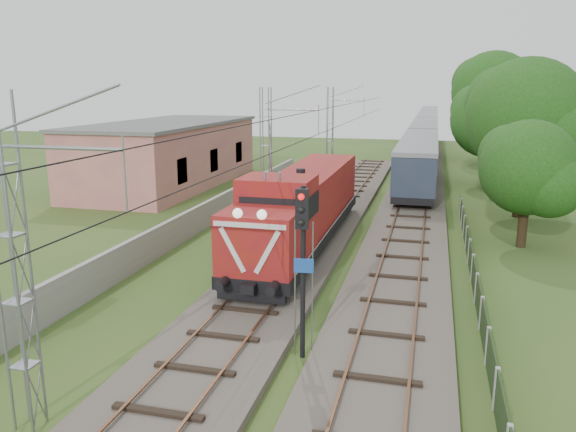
# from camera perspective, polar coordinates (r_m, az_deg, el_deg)

# --- Properties ---
(ground) EXTENTS (140.00, 140.00, 0.00)m
(ground) POSITION_cam_1_polar(r_m,az_deg,el_deg) (20.84, -3.77, -9.73)
(ground) COLOR #315720
(ground) RESTS_ON ground
(track_main) EXTENTS (4.20, 70.00, 0.45)m
(track_main) POSITION_cam_1_polar(r_m,az_deg,el_deg) (27.12, 0.86, -3.82)
(track_main) COLOR #6B6054
(track_main) RESTS_ON ground
(track_side) EXTENTS (4.20, 80.00, 0.45)m
(track_side) POSITION_cam_1_polar(r_m,az_deg,el_deg) (39.03, 12.59, 1.11)
(track_side) COLOR #6B6054
(track_side) RESTS_ON ground
(catenary) EXTENTS (3.31, 70.00, 8.00)m
(catenary) POSITION_cam_1_polar(r_m,az_deg,el_deg) (31.80, -2.16, 5.81)
(catenary) COLOR gray
(catenary) RESTS_ON ground
(boundary_wall) EXTENTS (0.25, 40.00, 1.50)m
(boundary_wall) POSITION_cam_1_polar(r_m,az_deg,el_deg) (33.55, -7.94, 0.36)
(boundary_wall) COLOR #9E9E99
(boundary_wall) RESTS_ON ground
(station_building) EXTENTS (8.40, 20.40, 5.22)m
(station_building) POSITION_cam_1_polar(r_m,az_deg,el_deg) (47.51, -12.03, 6.23)
(station_building) COLOR tan
(station_building) RESTS_ON ground
(fence) EXTENTS (0.12, 32.00, 1.20)m
(fence) POSITION_cam_1_polar(r_m,az_deg,el_deg) (22.57, 18.60, -6.96)
(fence) COLOR black
(fence) RESTS_ON ground
(locomotive) EXTENTS (2.99, 17.06, 4.33)m
(locomotive) POSITION_cam_1_polar(r_m,az_deg,el_deg) (27.84, 1.51, 0.98)
(locomotive) COLOR black
(locomotive) RESTS_ON ground
(coach_rake) EXTENTS (2.89, 86.15, 3.34)m
(coach_rake) POSITION_cam_1_polar(r_m,az_deg,el_deg) (79.10, 13.84, 8.62)
(coach_rake) COLOR black
(coach_rake) RESTS_ON ground
(signal_post) EXTENTS (0.59, 0.46, 5.30)m
(signal_post) POSITION_cam_1_polar(r_m,az_deg,el_deg) (16.22, 1.48, -2.76)
(signal_post) COLOR black
(signal_post) RESTS_ON ground
(tree_a) EXTENTS (5.00, 4.77, 6.49)m
(tree_a) POSITION_cam_1_polar(r_m,az_deg,el_deg) (30.47, 23.33, 4.43)
(tree_a) COLOR #312414
(tree_a) RESTS_ON ground
(tree_b) EXTENTS (7.57, 7.21, 9.81)m
(tree_b) POSITION_cam_1_polar(r_m,az_deg,el_deg) (37.46, 23.16, 9.07)
(tree_b) COLOR #312414
(tree_b) RESTS_ON ground
(tree_c) EXTENTS (6.65, 6.33, 8.62)m
(tree_c) POSITION_cam_1_polar(r_m,az_deg,el_deg) (48.95, 19.96, 9.16)
(tree_c) COLOR #312414
(tree_c) RESTS_ON ground
(tree_d) EXTENTS (9.07, 8.63, 11.75)m
(tree_d) POSITION_cam_1_polar(r_m,az_deg,el_deg) (65.34, 20.19, 11.66)
(tree_d) COLOR #312414
(tree_d) RESTS_ON ground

